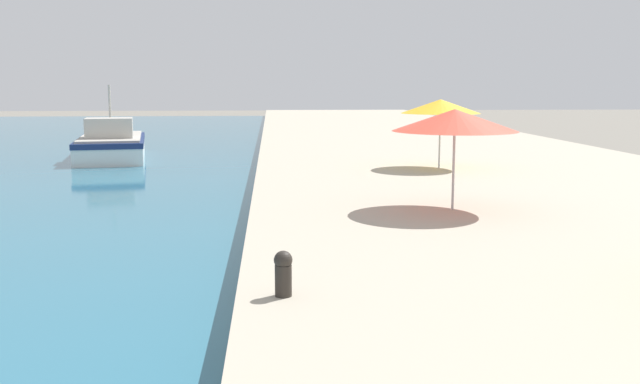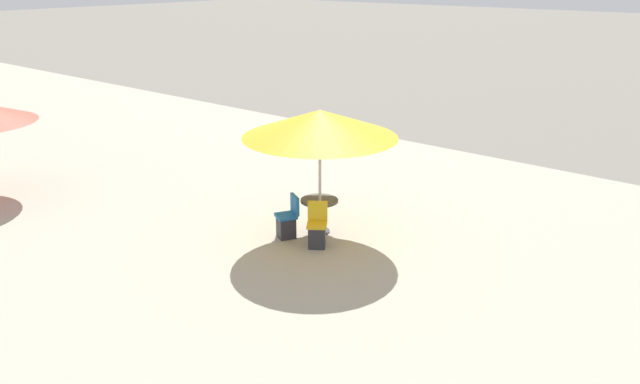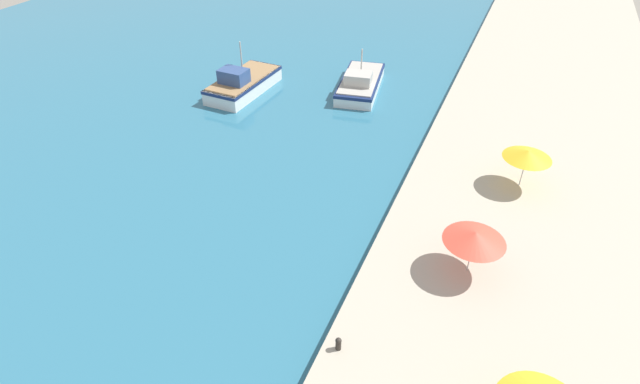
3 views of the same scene
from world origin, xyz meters
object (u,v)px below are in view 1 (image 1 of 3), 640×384
cafe_umbrella_white (455,120)px  mooring_bollard (283,272)px  cafe_umbrella_striped (440,106)px  fishing_boat_mid (111,144)px

cafe_umbrella_white → mooring_bollard: cafe_umbrella_white is taller
cafe_umbrella_striped → fishing_boat_mid: bearing=143.0°
fishing_boat_mid → cafe_umbrella_white: 22.48m
cafe_umbrella_white → cafe_umbrella_striped: 8.65m
cafe_umbrella_white → cafe_umbrella_striped: cafe_umbrella_striped is taller
fishing_boat_mid → cafe_umbrella_white: fishing_boat_mid is taller
cafe_umbrella_white → cafe_umbrella_striped: (1.68, 8.48, 0.06)m
cafe_umbrella_striped → mooring_bollard: (-5.83, -15.22, -1.83)m
mooring_bollard → cafe_umbrella_white: bearing=58.4°
cafe_umbrella_white → mooring_bollard: (-4.15, -6.74, -1.78)m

